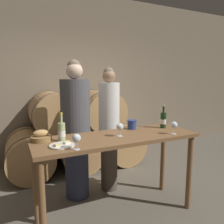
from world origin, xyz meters
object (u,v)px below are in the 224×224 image
cheese_plate (62,145)px  person_left (76,130)px  wine_bottle_red (163,120)px  bread_basket (41,137)px  blue_crock (132,124)px  wine_glass_center (174,125)px  tasting_table (117,148)px  wine_bottle_white (62,132)px  person_right (109,128)px  wine_glass_far_left (77,139)px  wine_glass_left (120,127)px

cheese_plate → person_left: bearing=64.5°
wine_bottle_red → bread_basket: (-1.50, 0.06, -0.06)m
blue_crock → wine_glass_center: wine_glass_center is taller
tasting_table → wine_bottle_white: size_ratio=6.21×
tasting_table → person_right: person_right is taller
wine_glass_far_left → tasting_table: bearing=26.4°
blue_crock → bread_basket: (-1.11, -0.06, -0.02)m
cheese_plate → wine_bottle_red: bearing=8.8°
wine_bottle_red → cheese_plate: bearing=-171.2°
wine_bottle_red → wine_glass_far_left: (-1.25, -0.36, 0.00)m
wine_glass_far_left → wine_glass_center: bearing=2.8°
cheese_plate → blue_crock: bearing=18.9°
wine_glass_far_left → wine_bottle_white: bearing=100.9°
blue_crock → wine_glass_center: (0.30, -0.43, 0.04)m
wine_bottle_red → wine_glass_left: 0.70m
tasting_table → wine_glass_left: wine_glass_left is taller
wine_glass_left → wine_bottle_white: bearing=172.4°
person_right → wine_glass_center: 0.94m
person_right → wine_glass_far_left: person_right is taller
wine_bottle_white → wine_glass_left: size_ratio=2.02×
person_right → wine_bottle_red: person_right is taller
person_left → wine_bottle_red: (1.00, -0.51, 0.14)m
wine_bottle_red → wine_glass_center: (-0.09, -0.31, 0.00)m
tasting_table → person_right: 0.64m
person_left → wine_bottle_red: size_ratio=6.07×
person_right → cheese_plate: 1.09m
bread_basket → wine_glass_left: size_ratio=1.45×
person_left → blue_crock: 0.73m
wine_bottle_red → wine_glass_center: 0.32m
wine_bottle_red → wine_bottle_white: (-1.31, -0.05, -0.00)m
person_left → person_right: bearing=-0.0°
wine_bottle_red → cheese_plate: wine_bottle_red is taller
person_right → blue_crock: 0.43m
person_left → person_right: person_left is taller
person_right → wine_glass_far_left: (-0.72, -0.87, 0.16)m
tasting_table → blue_crock: blue_crock is taller
cheese_plate → tasting_table: bearing=9.8°
person_right → wine_glass_far_left: size_ratio=11.92×
wine_bottle_white → wine_glass_far_left: (0.06, -0.32, 0.00)m
tasting_table → blue_crock: bearing=34.1°
person_left → bread_basket: (-0.49, -0.45, 0.08)m
wine_bottle_white → wine_glass_center: size_ratio=2.02×
bread_basket → wine_bottle_white: bearing=-28.8°
person_left → cheese_plate: (-0.34, -0.72, 0.04)m
person_right → wine_bottle_red: bearing=-43.9°
bread_basket → wine_glass_far_left: wine_glass_far_left is taller
person_left → person_right: 0.48m
wine_glass_far_left → wine_glass_center: size_ratio=1.00×
wine_bottle_red → blue_crock: (-0.39, 0.12, -0.04)m
bread_basket → cheese_plate: (0.15, -0.27, -0.03)m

